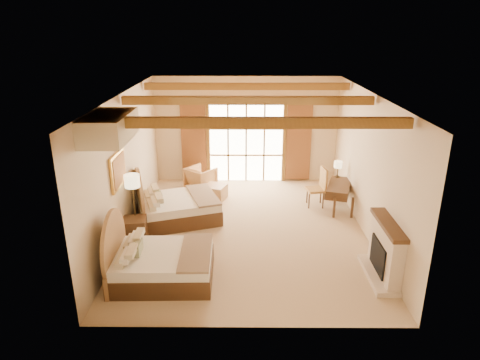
{
  "coord_description": "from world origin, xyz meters",
  "views": [
    {
      "loc": [
        -0.11,
        -9.18,
        4.61
      ],
      "look_at": [
        -0.17,
        0.2,
        1.19
      ],
      "focal_mm": 32.0,
      "sensor_mm": 36.0,
      "label": 1
    }
  ],
  "objects_px": {
    "bed_far": "(172,206)",
    "desk": "(339,195)",
    "bed_near": "(155,262)",
    "armchair": "(201,178)",
    "nightstand": "(135,231)"
  },
  "relations": [
    {
      "from": "bed_near",
      "to": "bed_far",
      "type": "relative_size",
      "value": 0.81
    },
    {
      "from": "bed_near",
      "to": "nightstand",
      "type": "xyz_separation_m",
      "value": [
        -0.72,
        1.39,
        -0.07
      ]
    },
    {
      "from": "bed_near",
      "to": "nightstand",
      "type": "relative_size",
      "value": 3.12
    },
    {
      "from": "bed_far",
      "to": "nightstand",
      "type": "distance_m",
      "value": 1.4
    },
    {
      "from": "bed_near",
      "to": "nightstand",
      "type": "height_order",
      "value": "bed_near"
    },
    {
      "from": "bed_near",
      "to": "desk",
      "type": "distance_m",
      "value": 5.39
    },
    {
      "from": "nightstand",
      "to": "armchair",
      "type": "relative_size",
      "value": 0.81
    },
    {
      "from": "bed_near",
      "to": "desk",
      "type": "bearing_deg",
      "value": 37.71
    },
    {
      "from": "bed_far",
      "to": "armchair",
      "type": "xyz_separation_m",
      "value": [
        0.51,
        2.12,
        -0.04
      ]
    },
    {
      "from": "nightstand",
      "to": "desk",
      "type": "bearing_deg",
      "value": 14.66
    },
    {
      "from": "bed_near",
      "to": "armchair",
      "type": "height_order",
      "value": "bed_near"
    },
    {
      "from": "bed_far",
      "to": "armchair",
      "type": "distance_m",
      "value": 2.18
    },
    {
      "from": "bed_far",
      "to": "desk",
      "type": "distance_m",
      "value": 4.35
    },
    {
      "from": "bed_far",
      "to": "nightstand",
      "type": "xyz_separation_m",
      "value": [
        -0.63,
        -1.24,
        -0.08
      ]
    },
    {
      "from": "armchair",
      "to": "nightstand",
      "type": "bearing_deg",
      "value": 109.72
    }
  ]
}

